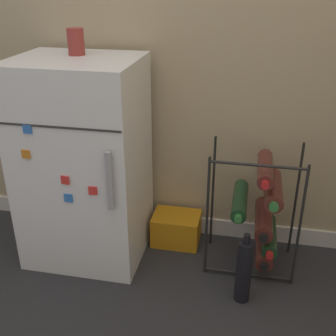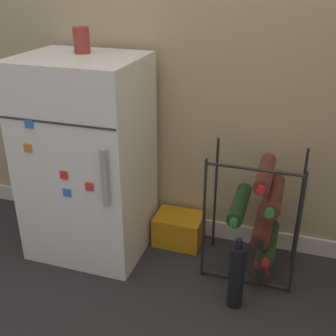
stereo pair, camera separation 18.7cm
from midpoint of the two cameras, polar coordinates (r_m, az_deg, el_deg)
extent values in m
plane|color=#28282B|center=(1.88, -7.32, -17.71)|extent=(14.00, 14.00, 0.00)
cube|color=silver|center=(2.29, -2.82, -7.26)|extent=(7.10, 0.01, 0.09)
cube|color=white|center=(1.98, -13.99, 0.60)|extent=(0.53, 0.45, 0.95)
cube|color=#2D2D2D|center=(1.70, -17.99, 5.21)|extent=(0.52, 0.00, 0.01)
cube|color=#9E9EA3|center=(1.68, -11.08, -1.87)|extent=(0.02, 0.02, 0.25)
cube|color=blue|center=(1.77, -21.45, 4.86)|extent=(0.04, 0.01, 0.04)
cube|color=red|center=(1.75, -13.19, -3.10)|extent=(0.04, 0.01, 0.04)
cube|color=red|center=(1.78, -16.74, -1.67)|extent=(0.04, 0.01, 0.04)
cube|color=orange|center=(1.82, -21.55, 1.67)|extent=(0.04, 0.01, 0.04)
cube|color=blue|center=(1.82, -16.25, -4.02)|extent=(0.04, 0.01, 0.04)
cylinder|color=black|center=(1.84, 2.40, -6.90)|extent=(0.01, 0.01, 0.59)
cylinder|color=black|center=(1.83, 14.61, -7.99)|extent=(0.01, 0.01, 0.59)
cylinder|color=black|center=(2.05, 3.49, -3.43)|extent=(0.01, 0.01, 0.59)
cylinder|color=black|center=(2.04, 14.41, -4.39)|extent=(0.01, 0.01, 0.59)
cylinder|color=black|center=(1.99, 7.97, -14.11)|extent=(0.39, 0.01, 0.01)
cylinder|color=black|center=(1.70, 9.06, 0.28)|extent=(0.39, 0.01, 0.01)
cylinder|color=#56231E|center=(2.03, 10.31, -10.41)|extent=(0.08, 0.29, 0.08)
cylinder|color=black|center=(1.91, 10.11, -13.16)|extent=(0.04, 0.02, 0.04)
cylinder|color=#19381E|center=(2.00, 10.92, -9.03)|extent=(0.07, 0.28, 0.07)
cylinder|color=red|center=(1.87, 10.78, -11.64)|extent=(0.03, 0.02, 0.03)
cylinder|color=#56231E|center=(1.95, 10.15, -6.90)|extent=(0.08, 0.28, 0.08)
cylinder|color=black|center=(1.82, 9.95, -9.42)|extent=(0.04, 0.02, 0.04)
cylinder|color=#19381E|center=(1.91, 6.97, -4.44)|extent=(0.07, 0.29, 0.07)
cylinder|color=#2D7033|center=(1.78, 6.50, -6.91)|extent=(0.03, 0.02, 0.03)
cylinder|color=#56231E|center=(1.88, 11.30, -2.95)|extent=(0.08, 0.28, 0.08)
cylinder|color=#2D7033|center=(1.74, 11.18, -5.28)|extent=(0.04, 0.02, 0.04)
cylinder|color=#56231E|center=(1.83, 10.21, -0.17)|extent=(0.07, 0.28, 0.07)
cylinder|color=red|center=(1.70, 9.99, -2.35)|extent=(0.03, 0.02, 0.03)
cube|color=orange|center=(2.17, -1.36, -8.25)|extent=(0.24, 0.18, 0.16)
cylinder|color=maroon|center=(1.90, -15.28, 16.16)|extent=(0.07, 0.07, 0.11)
cylinder|color=black|center=(1.80, 7.22, -13.86)|extent=(0.07, 0.07, 0.29)
cylinder|color=black|center=(1.70, 7.52, -9.59)|extent=(0.03, 0.03, 0.04)
camera|label=1|loc=(0.09, -92.86, -1.35)|focal=45.00mm
camera|label=2|loc=(0.09, 87.14, 1.35)|focal=45.00mm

